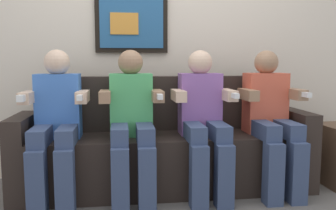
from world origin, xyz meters
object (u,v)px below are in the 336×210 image
object	(u,v)px
person_rightmost	(271,115)
person_right_center	(203,117)
couch	(165,150)
person_left_center	(132,118)
person_leftmost	(56,120)

from	to	relation	value
person_rightmost	person_right_center	bearing A→B (deg)	180.00
couch	person_rightmost	xyz separation A→B (m)	(0.81, -0.17, 0.29)
couch	person_right_center	world-z (taller)	person_right_center
person_left_center	person_right_center	xyz separation A→B (m)	(0.54, 0.00, 0.00)
person_right_center	person_rightmost	size ratio (longest dim) A/B	1.00
person_right_center	person_rightmost	distance (m)	0.54
person_left_center	person_rightmost	world-z (taller)	same
person_rightmost	couch	bearing A→B (deg)	168.30
person_leftmost	person_rightmost	bearing A→B (deg)	0.02
couch	person_leftmost	distance (m)	0.88
person_rightmost	person_left_center	bearing A→B (deg)	180.00
person_left_center	person_rightmost	size ratio (longest dim) A/B	1.00
person_right_center	couch	bearing A→B (deg)	148.18
person_leftmost	person_right_center	size ratio (longest dim) A/B	1.00
person_right_center	person_rightmost	bearing A→B (deg)	0.00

